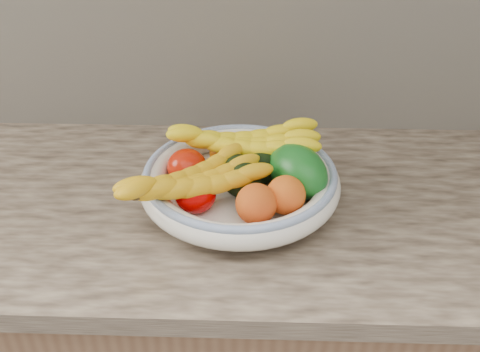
% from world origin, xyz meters
% --- Properties ---
extents(kitchen_counter, '(2.44, 0.66, 1.40)m').
position_xyz_m(kitchen_counter, '(0.00, 1.69, 0.46)').
color(kitchen_counter, brown).
rests_on(kitchen_counter, ground).
extents(fruit_bowl, '(0.39, 0.39, 0.08)m').
position_xyz_m(fruit_bowl, '(0.00, 1.66, 0.95)').
color(fruit_bowl, white).
rests_on(fruit_bowl, kitchen_counter).
extents(clementine_back_left, '(0.06, 0.06, 0.05)m').
position_xyz_m(clementine_back_left, '(-0.04, 1.75, 0.95)').
color(clementine_back_left, orange).
rests_on(clementine_back_left, fruit_bowl).
extents(clementine_back_right, '(0.07, 0.07, 0.05)m').
position_xyz_m(clementine_back_right, '(0.02, 1.75, 0.95)').
color(clementine_back_right, orange).
rests_on(clementine_back_right, fruit_bowl).
extents(clementine_back_mid, '(0.06, 0.06, 0.05)m').
position_xyz_m(clementine_back_mid, '(-0.02, 1.73, 0.95)').
color(clementine_back_mid, '#E16404').
rests_on(clementine_back_mid, fruit_bowl).
extents(clementine_extra, '(0.06, 0.06, 0.05)m').
position_xyz_m(clementine_extra, '(-0.02, 1.74, 0.95)').
color(clementine_extra, '#F26005').
rests_on(clementine_extra, fruit_bowl).
extents(tomato_left, '(0.09, 0.09, 0.07)m').
position_xyz_m(tomato_left, '(-0.11, 1.69, 0.96)').
color(tomato_left, '#BC1805').
rests_on(tomato_left, fruit_bowl).
extents(tomato_near_left, '(0.10, 0.10, 0.07)m').
position_xyz_m(tomato_near_left, '(-0.08, 1.59, 0.96)').
color(tomato_near_left, '#BD0000').
rests_on(tomato_near_left, fruit_bowl).
extents(avocado_center, '(0.11, 0.13, 0.08)m').
position_xyz_m(avocado_center, '(-0.00, 1.65, 0.96)').
color(avocado_center, black).
rests_on(avocado_center, fruit_bowl).
extents(avocado_right, '(0.12, 0.12, 0.07)m').
position_xyz_m(avocado_right, '(0.04, 1.69, 0.96)').
color(avocado_right, black).
rests_on(avocado_right, fruit_bowl).
extents(green_mango, '(0.18, 0.18, 0.12)m').
position_xyz_m(green_mango, '(0.11, 1.66, 0.98)').
color(green_mango, '#105717').
rests_on(green_mango, fruit_bowl).
extents(peach_front, '(0.09, 0.09, 0.07)m').
position_xyz_m(peach_front, '(0.03, 1.56, 0.97)').
color(peach_front, orange).
rests_on(peach_front, fruit_bowl).
extents(peach_right, '(0.07, 0.07, 0.07)m').
position_xyz_m(peach_right, '(0.09, 1.59, 0.97)').
color(peach_right, orange).
rests_on(peach_right, fruit_bowl).
extents(banana_bunch_back, '(0.32, 0.12, 0.09)m').
position_xyz_m(banana_bunch_back, '(0.00, 1.73, 0.99)').
color(banana_bunch_back, yellow).
rests_on(banana_bunch_back, fruit_bowl).
extents(banana_bunch_front, '(0.32, 0.27, 0.08)m').
position_xyz_m(banana_bunch_front, '(-0.08, 1.59, 0.98)').
color(banana_bunch_front, yellow).
rests_on(banana_bunch_front, fruit_bowl).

